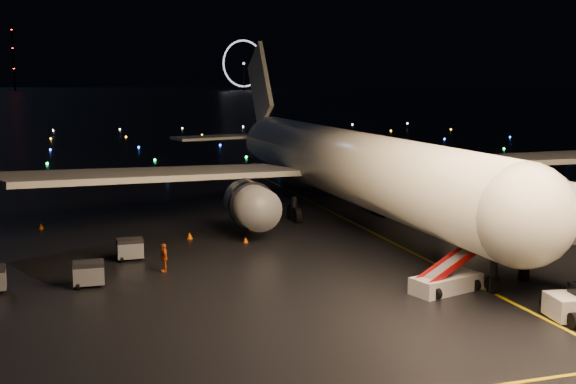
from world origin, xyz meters
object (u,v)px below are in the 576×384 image
crew_c (164,257)px  baggage_cart_0 (130,249)px  belt_loader (447,266)px  airliner (333,124)px  baggage_cart_1 (89,274)px

crew_c → baggage_cart_0: crew_c is taller
belt_loader → crew_c: 18.36m
airliner → baggage_cart_0: (-19.55, -11.61, -7.78)m
belt_loader → baggage_cart_0: (-17.56, 13.44, -0.85)m
airliner → baggage_cart_1: airliner is taller
airliner → baggage_cart_1: bearing=-143.2°
airliner → crew_c: 24.66m
baggage_cart_0 → baggage_cart_1: size_ratio=0.97×
crew_c → baggage_cart_0: size_ratio=1.07×
belt_loader → baggage_cart_1: size_ratio=3.61×
belt_loader → baggage_cart_1: (-20.56, 7.45, -0.83)m
baggage_cart_0 → baggage_cart_1: bearing=-118.7°
airliner → belt_loader: size_ratio=9.03×
crew_c → baggage_cart_1: 5.35m
baggage_cart_0 → baggage_cart_1: baggage_cart_1 is taller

